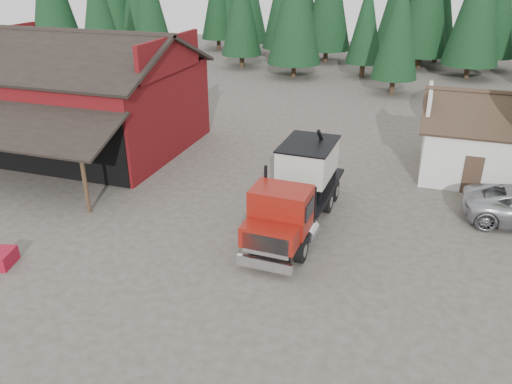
% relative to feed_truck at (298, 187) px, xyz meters
% --- Properties ---
extents(ground, '(120.00, 120.00, 0.00)m').
position_rel_feed_truck_xyz_m(ground, '(-4.01, -4.03, -1.83)').
color(ground, '#494339').
rests_on(ground, ground).
extents(red_barn, '(12.80, 13.63, 7.18)m').
position_rel_feed_truck_xyz_m(red_barn, '(-15.01, 5.88, 0.86)').
color(red_barn, '#611013').
rests_on(red_barn, ground).
extents(farmhouse, '(8.60, 6.42, 4.65)m').
position_rel_feed_truck_xyz_m(farmhouse, '(8.99, 8.97, -0.16)').
color(farmhouse, silver).
rests_on(farmhouse, ground).
extents(conifer_backdrop, '(76.00, 16.00, 16.00)m').
position_rel_feed_truck_xyz_m(conifer_backdrop, '(-4.01, 37.97, -1.83)').
color(conifer_backdrop, black).
rests_on(conifer_backdrop, ground).
extents(near_pine_a, '(4.40, 4.40, 11.40)m').
position_rel_feed_truck_xyz_m(near_pine_a, '(-26.01, 23.97, 4.56)').
color(near_pine_a, '#382619').
rests_on(near_pine_a, ground).
extents(near_pine_b, '(3.96, 3.96, 10.40)m').
position_rel_feed_truck_xyz_m(near_pine_b, '(1.99, 25.97, 4.06)').
color(near_pine_b, '#382619').
rests_on(near_pine_b, ground).
extents(feed_truck, '(2.63, 8.74, 3.91)m').
position_rel_feed_truck_xyz_m(feed_truck, '(0.00, 0.00, 0.00)').
color(feed_truck, black).
rests_on(feed_truck, ground).
extents(equip_box, '(0.94, 1.23, 0.60)m').
position_rel_feed_truck_xyz_m(equip_box, '(-10.01, -6.83, -1.53)').
color(equip_box, maroon).
rests_on(equip_box, ground).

